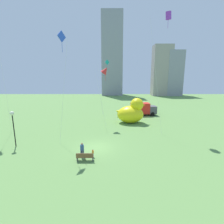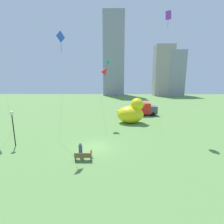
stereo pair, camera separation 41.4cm
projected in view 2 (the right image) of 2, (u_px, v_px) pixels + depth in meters
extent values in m
plane|color=#5E8A46|center=(95.00, 147.00, 20.37)|extent=(140.00, 140.00, 0.00)
cube|color=brown|center=(83.00, 157.00, 17.00)|extent=(1.76, 0.47, 0.06)
cube|color=brown|center=(83.00, 155.00, 16.75)|extent=(1.76, 0.08, 0.45)
cube|color=#47474C|center=(76.00, 159.00, 17.04)|extent=(0.08, 0.37, 0.39)
cube|color=#47474C|center=(91.00, 159.00, 17.04)|extent=(0.08, 0.37, 0.39)
cylinder|color=#38476B|center=(80.00, 153.00, 17.79)|extent=(0.18, 0.18, 0.80)
cylinder|color=#38476B|center=(82.00, 153.00, 17.78)|extent=(0.18, 0.18, 0.80)
cylinder|color=#33598C|center=(80.00, 147.00, 17.64)|extent=(0.40, 0.40, 0.60)
sphere|color=#A87C5B|center=(80.00, 144.00, 17.56)|extent=(0.23, 0.23, 0.23)
cylinder|color=silver|center=(91.00, 155.00, 17.78)|extent=(0.10, 0.10, 0.44)
cylinder|color=silver|center=(92.00, 155.00, 17.78)|extent=(0.10, 0.10, 0.44)
cylinder|color=gold|center=(91.00, 152.00, 17.70)|extent=(0.22, 0.22, 0.33)
sphere|color=#A87C5B|center=(91.00, 150.00, 17.65)|extent=(0.13, 0.13, 0.13)
ellipsoid|color=yellow|center=(130.00, 114.00, 31.28)|extent=(5.00, 3.70, 3.26)
sphere|color=yellow|center=(137.00, 104.00, 30.88)|extent=(2.43, 2.43, 2.43)
cone|color=orange|center=(143.00, 105.00, 30.89)|extent=(1.10, 1.10, 1.10)
cone|color=yellow|center=(119.00, 112.00, 31.20)|extent=(1.49, 1.30, 1.57)
cylinder|color=black|center=(14.00, 130.00, 20.41)|extent=(0.12, 0.12, 4.03)
sphere|color=#EAEACC|center=(12.00, 113.00, 19.97)|extent=(0.50, 0.50, 0.50)
cube|color=red|center=(140.00, 108.00, 37.63)|extent=(4.28, 2.59, 2.40)
cube|color=#4C4C56|center=(153.00, 110.00, 37.86)|extent=(1.77, 2.41, 1.68)
cylinder|color=black|center=(152.00, 113.00, 38.02)|extent=(1.07, 2.46, 0.90)
cylinder|color=black|center=(137.00, 113.00, 37.82)|extent=(1.07, 2.46, 0.90)
cube|color=gray|center=(114.00, 55.00, 81.22)|extent=(10.15, 8.38, 39.09)
cube|color=#9E938C|center=(163.00, 71.00, 79.18)|extent=(8.82, 6.44, 23.76)
cube|color=gray|center=(175.00, 74.00, 80.58)|extent=(7.40, 9.11, 21.24)
cylinder|color=silver|center=(100.00, 99.00, 27.98)|extent=(1.99, 1.58, 9.72)
cone|color=red|center=(105.00, 70.00, 27.95)|extent=(1.80, 1.51, 1.55)
cylinder|color=red|center=(105.00, 76.00, 28.13)|extent=(0.04, 0.04, 1.60)
cylinder|color=silver|center=(63.00, 93.00, 20.62)|extent=(1.50, 0.81, 13.01)
cube|color=blue|center=(61.00, 37.00, 18.59)|extent=(0.68, 1.14, 1.27)
cylinder|color=blue|center=(61.00, 45.00, 18.77)|extent=(0.04, 0.04, 1.60)
cylinder|color=silver|center=(101.00, 88.00, 39.78)|extent=(1.27, 3.35, 12.15)
cube|color=teal|center=(108.00, 62.00, 39.15)|extent=(1.05, 0.81, 1.27)
cylinder|color=teal|center=(108.00, 66.00, 39.33)|extent=(0.04, 0.04, 1.60)
cylinder|color=silver|center=(4.00, 82.00, 24.53)|extent=(0.08, 0.62, 15.71)
cylinder|color=silver|center=(156.00, 76.00, 24.65)|extent=(1.84, 3.22, 17.34)
cube|color=purple|center=(168.00, 15.00, 23.78)|extent=(0.99, 1.03, 1.21)
cylinder|color=purple|center=(168.00, 22.00, 23.96)|extent=(0.04, 0.04, 1.60)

